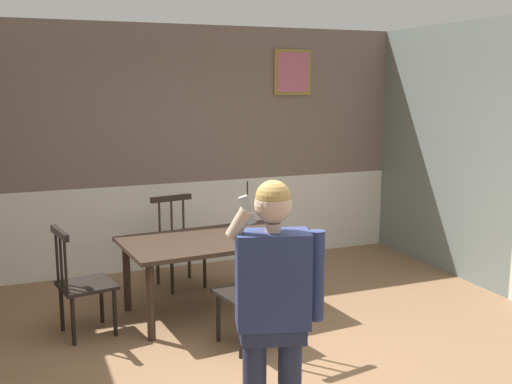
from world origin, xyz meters
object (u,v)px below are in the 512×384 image
Objects in this scene: dining_table at (210,247)px; chair_by_doorway at (82,283)px; chair_near_window at (179,243)px; person_figure at (274,300)px; chair_at_table_head at (251,291)px.

dining_table is 1.21m from chair_by_doorway.
dining_table is 1.76× the size of chair_near_window.
dining_table is at bearing -82.29° from person_figure.
chair_near_window is at bearing -78.61° from person_figure.
chair_by_doorway is 0.59× the size of person_figure.
chair_near_window is at bearing 84.84° from chair_at_table_head.
chair_by_doorway is 2.38m from person_figure.
chair_by_doorway reaches higher than dining_table.
chair_by_doorway is (-1.19, -0.10, -0.17)m from dining_table.
chair_near_window is 0.59× the size of person_figure.
chair_at_table_head is (1.27, -0.77, 0.02)m from chair_by_doorway.
chair_near_window is at bearing 120.86° from chair_by_doorway.
person_figure is at bearing 75.24° from chair_near_window.
dining_table is 0.89m from chair_near_window.
chair_at_table_head is 0.63× the size of person_figure.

